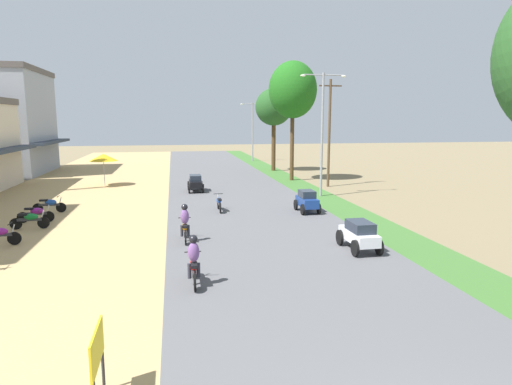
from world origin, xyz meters
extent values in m
cube|color=#999EA8|center=(-20.00, 42.93, 4.80)|extent=(7.17, 10.25, 9.60)
cube|color=#2D3847|center=(-15.81, 42.93, 3.08)|extent=(1.20, 10.25, 0.25)
cylinder|color=black|center=(-10.77, 15.56, 0.34)|extent=(0.56, 0.06, 0.56)
ellipsoid|color=#8C1E8C|center=(-11.31, 15.56, 0.66)|extent=(0.64, 0.28, 0.32)
cylinder|color=#A5A8AD|center=(-10.83, 15.56, 0.61)|extent=(0.26, 0.05, 0.68)
cylinder|color=black|center=(-10.89, 15.56, 0.98)|extent=(0.04, 0.54, 0.04)
cylinder|color=black|center=(-10.37, 18.40, 0.34)|extent=(0.56, 0.06, 0.56)
cylinder|color=black|center=(-11.61, 18.40, 0.34)|extent=(0.56, 0.06, 0.56)
cube|color=#333338|center=(-10.99, 18.40, 0.52)|extent=(1.12, 0.12, 0.12)
ellipsoid|color=#14722D|center=(-10.91, 18.40, 0.66)|extent=(0.64, 0.28, 0.32)
cube|color=black|center=(-11.27, 18.40, 0.78)|extent=(0.44, 0.20, 0.10)
cylinder|color=#A5A8AD|center=(-10.43, 18.40, 0.61)|extent=(0.26, 0.05, 0.68)
cylinder|color=black|center=(-10.49, 18.40, 0.98)|extent=(0.04, 0.54, 0.04)
cylinder|color=black|center=(-10.50, 19.85, 0.34)|extent=(0.56, 0.06, 0.56)
cylinder|color=black|center=(-11.74, 19.85, 0.34)|extent=(0.56, 0.06, 0.56)
cube|color=#333338|center=(-11.12, 19.85, 0.52)|extent=(1.12, 0.12, 0.12)
ellipsoid|color=#8C1E8C|center=(-11.04, 19.85, 0.66)|extent=(0.64, 0.28, 0.32)
cube|color=black|center=(-11.40, 19.85, 0.78)|extent=(0.44, 0.20, 0.10)
cylinder|color=#A5A8AD|center=(-10.56, 19.85, 0.61)|extent=(0.26, 0.05, 0.68)
cylinder|color=black|center=(-10.62, 19.85, 0.98)|extent=(0.04, 0.54, 0.04)
cylinder|color=black|center=(-10.44, 22.27, 0.34)|extent=(0.56, 0.06, 0.56)
cylinder|color=black|center=(-11.68, 22.27, 0.34)|extent=(0.56, 0.06, 0.56)
cube|color=#333338|center=(-11.06, 22.27, 0.52)|extent=(1.12, 0.12, 0.12)
ellipsoid|color=#1E4CA5|center=(-10.98, 22.27, 0.66)|extent=(0.64, 0.28, 0.32)
cube|color=black|center=(-11.34, 22.27, 0.78)|extent=(0.44, 0.20, 0.10)
cylinder|color=#A5A8AD|center=(-10.50, 22.27, 0.61)|extent=(0.26, 0.05, 0.68)
cylinder|color=black|center=(-10.56, 22.27, 0.98)|extent=(0.04, 0.54, 0.04)
cylinder|color=#262628|center=(-5.56, 4.17, 0.46)|extent=(0.06, 0.06, 0.80)
cube|color=yellow|center=(-5.56, 3.67, 1.21)|extent=(0.04, 1.30, 0.70)
cylinder|color=#99999E|center=(-9.53, 32.63, 1.11)|extent=(0.05, 0.05, 2.10)
cone|color=gold|center=(-9.53, 32.63, 2.31)|extent=(2.20, 2.20, 0.55)
cylinder|color=#4C351E|center=(5.94, 33.08, 3.24)|extent=(0.34, 0.34, 6.36)
ellipsoid|color=#1E6019|center=(5.94, 33.08, 7.73)|extent=(4.06, 4.06, 4.76)
cylinder|color=#4C351E|center=(5.99, 40.54, 2.77)|extent=(0.42, 0.42, 5.41)
ellipsoid|color=#235121|center=(5.99, 40.54, 6.50)|extent=(3.71, 3.71, 3.72)
cylinder|color=gray|center=(5.80, 24.85, 4.19)|extent=(0.16, 0.16, 8.26)
cylinder|color=gray|center=(5.10, 24.85, 8.17)|extent=(1.40, 0.08, 0.08)
ellipsoid|color=silver|center=(4.40, 24.85, 8.10)|extent=(0.36, 0.20, 0.14)
cylinder|color=gray|center=(6.50, 24.85, 8.17)|extent=(1.40, 0.08, 0.08)
ellipsoid|color=silver|center=(7.20, 24.85, 8.10)|extent=(0.36, 0.20, 0.14)
cylinder|color=gray|center=(5.80, 51.73, 3.70)|extent=(0.16, 0.16, 7.27)
cylinder|color=gray|center=(5.10, 51.73, 7.18)|extent=(1.40, 0.08, 0.08)
ellipsoid|color=silver|center=(4.40, 51.73, 7.11)|extent=(0.36, 0.20, 0.14)
cylinder|color=gray|center=(6.50, 51.73, 7.18)|extent=(1.40, 0.08, 0.08)
ellipsoid|color=silver|center=(7.20, 51.73, 7.11)|extent=(0.36, 0.20, 0.14)
cylinder|color=brown|center=(7.89, 29.28, 4.15)|extent=(0.20, 0.20, 8.30)
cube|color=#473323|center=(7.89, 29.28, 7.80)|extent=(1.80, 0.10, 0.10)
cube|color=silver|center=(3.13, 12.18, 0.65)|extent=(0.88, 2.25, 0.44)
cube|color=#232B38|center=(3.13, 12.08, 1.07)|extent=(0.81, 1.30, 0.40)
cylinder|color=black|center=(3.63, 11.37, 0.40)|extent=(0.11, 0.64, 0.64)
cylinder|color=black|center=(2.64, 11.37, 0.40)|extent=(0.11, 0.64, 0.64)
cylinder|color=black|center=(3.63, 12.99, 0.40)|extent=(0.11, 0.64, 0.64)
cylinder|color=black|center=(2.64, 12.99, 0.40)|extent=(0.11, 0.64, 0.64)
cube|color=navy|center=(3.27, 19.74, 0.66)|extent=(0.84, 1.95, 0.50)
cube|color=#232B38|center=(3.27, 19.79, 1.11)|extent=(0.77, 1.10, 0.40)
cylinder|color=black|center=(3.74, 19.03, 0.38)|extent=(0.10, 0.60, 0.60)
cylinder|color=black|center=(2.80, 19.03, 0.38)|extent=(0.10, 0.60, 0.60)
cylinder|color=black|center=(3.74, 20.44, 0.38)|extent=(0.10, 0.60, 0.60)
cylinder|color=black|center=(2.80, 20.44, 0.38)|extent=(0.10, 0.60, 0.60)
cube|color=black|center=(-2.57, 28.32, 0.65)|extent=(0.88, 2.25, 0.44)
cube|color=#232B38|center=(-2.57, 28.42, 1.07)|extent=(0.81, 1.30, 0.40)
cylinder|color=black|center=(-3.06, 29.13, 0.40)|extent=(0.11, 0.64, 0.64)
cylinder|color=black|center=(-2.07, 29.13, 0.40)|extent=(0.11, 0.64, 0.64)
cylinder|color=black|center=(-3.06, 27.51, 0.40)|extent=(0.11, 0.64, 0.64)
cylinder|color=black|center=(-2.07, 27.51, 0.40)|extent=(0.11, 0.64, 0.64)
cylinder|color=black|center=(-3.57, 10.17, 0.36)|extent=(0.06, 0.56, 0.56)
cylinder|color=black|center=(-3.57, 8.93, 0.36)|extent=(0.06, 0.56, 0.56)
cube|color=#333338|center=(-3.57, 9.55, 0.54)|extent=(0.12, 1.12, 0.12)
ellipsoid|color=red|center=(-3.57, 9.63, 0.68)|extent=(0.28, 0.64, 0.32)
cube|color=black|center=(-3.57, 9.27, 0.80)|extent=(0.20, 0.44, 0.10)
cylinder|color=#A5A8AD|center=(-3.57, 10.11, 0.63)|extent=(0.05, 0.26, 0.68)
cylinder|color=black|center=(-3.57, 10.05, 1.00)|extent=(0.54, 0.04, 0.04)
ellipsoid|color=#724C8C|center=(-3.57, 9.35, 1.20)|extent=(0.36, 0.28, 0.64)
sphere|color=black|center=(-3.57, 9.39, 1.60)|extent=(0.28, 0.28, 0.28)
cylinder|color=#2D2D38|center=(-3.71, 9.45, 0.56)|extent=(0.12, 0.12, 0.48)
cylinder|color=#2D2D38|center=(-3.43, 9.45, 0.56)|extent=(0.12, 0.12, 0.48)
cylinder|color=black|center=(-3.70, 15.42, 0.36)|extent=(0.06, 0.56, 0.56)
cylinder|color=black|center=(-3.70, 14.18, 0.36)|extent=(0.06, 0.56, 0.56)
cube|color=#333338|center=(-3.70, 14.80, 0.54)|extent=(0.12, 1.12, 0.12)
ellipsoid|color=orange|center=(-3.70, 14.88, 0.68)|extent=(0.28, 0.64, 0.32)
cube|color=black|center=(-3.70, 14.52, 0.80)|extent=(0.20, 0.44, 0.10)
cylinder|color=#A5A8AD|center=(-3.70, 15.36, 0.63)|extent=(0.05, 0.26, 0.68)
cylinder|color=black|center=(-3.70, 15.30, 1.00)|extent=(0.54, 0.04, 0.04)
ellipsoid|color=#724C8C|center=(-3.70, 14.60, 1.20)|extent=(0.36, 0.28, 0.64)
sphere|color=black|center=(-3.70, 14.64, 1.60)|extent=(0.28, 0.28, 0.28)
cylinder|color=#2D2D38|center=(-3.84, 14.70, 0.56)|extent=(0.12, 0.12, 0.48)
cylinder|color=#2D2D38|center=(-3.56, 14.70, 0.56)|extent=(0.12, 0.12, 0.48)
cylinder|color=black|center=(-1.60, 21.54, 0.36)|extent=(0.06, 0.56, 0.56)
cylinder|color=black|center=(-1.60, 20.30, 0.36)|extent=(0.06, 0.56, 0.56)
cube|color=#333338|center=(-1.60, 20.92, 0.54)|extent=(0.12, 1.12, 0.12)
ellipsoid|color=#1E4CA5|center=(-1.60, 21.00, 0.68)|extent=(0.28, 0.64, 0.32)
cube|color=black|center=(-1.60, 20.64, 0.80)|extent=(0.20, 0.44, 0.10)
cylinder|color=#A5A8AD|center=(-1.60, 21.48, 0.63)|extent=(0.05, 0.26, 0.68)
cylinder|color=black|center=(-1.60, 21.42, 1.00)|extent=(0.54, 0.04, 0.04)
camera|label=1|loc=(-4.10, -4.23, 5.29)|focal=31.46mm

